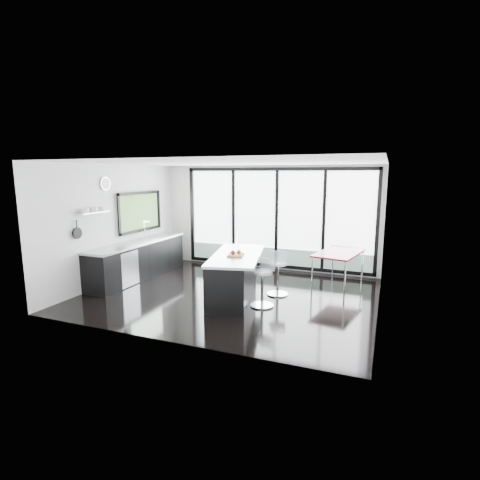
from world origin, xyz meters
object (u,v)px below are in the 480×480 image
at_px(bar_stool_far, 278,279).
at_px(red_table, 338,269).
at_px(bar_stool_near, 262,288).
at_px(island, 233,275).

relative_size(bar_stool_far, red_table, 0.49).
bearing_deg(red_table, bar_stool_near, -120.56).
bearing_deg(bar_stool_near, island, 175.56).
relative_size(bar_stool_near, red_table, 0.49).
bearing_deg(red_table, bar_stool_far, -132.26).
height_order(bar_stool_near, red_table, red_table).
xyz_separation_m(bar_stool_near, bar_stool_far, (0.08, 0.80, -0.00)).
xyz_separation_m(island, bar_stool_near, (0.75, -0.33, -0.11)).
height_order(bar_stool_far, red_table, red_table).
height_order(bar_stool_near, bar_stool_far, bar_stool_near).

